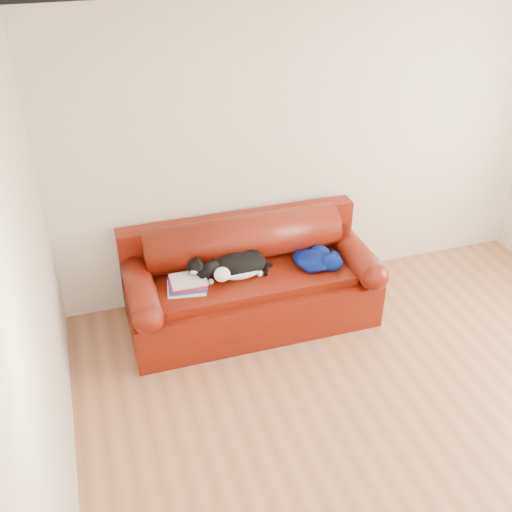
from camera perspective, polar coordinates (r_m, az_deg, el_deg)
The scene contains 7 objects.
ground at distance 4.57m, azimuth 13.82°, elevation -15.31°, with size 4.50×4.50×0.00m, color brown.
room_shell at distance 3.63m, azimuth 18.76°, elevation 3.65°, with size 4.52×4.02×2.61m.
sofa_base at distance 5.20m, azimuth -0.48°, elevation -3.89°, with size 2.10×0.90×0.50m.
sofa_back at distance 5.22m, azimuth -1.27°, elevation 0.32°, with size 2.10×1.01×0.88m.
book_stack at distance 4.84m, azimuth -6.55°, elevation -2.66°, with size 0.34×0.28×0.10m.
cat at distance 4.94m, azimuth -1.72°, elevation -1.01°, with size 0.70×0.42×0.25m.
blanket at distance 5.13m, azimuth 5.80°, elevation -0.28°, with size 0.46×0.46×0.13m.
Camera 1 is at (-1.89, -2.52, 3.30)m, focal length 42.00 mm.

